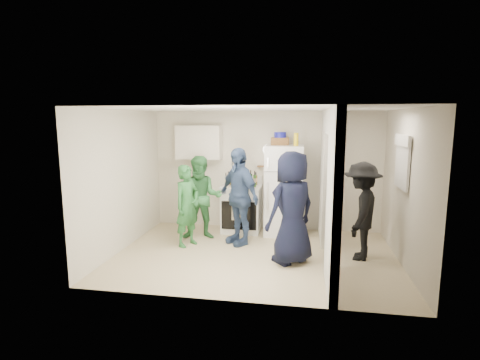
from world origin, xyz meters
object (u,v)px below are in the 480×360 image
(stove, at_px, (242,208))
(wicker_basket, at_px, (280,141))
(fridge, at_px, (284,190))
(person_navy, at_px, (292,208))
(person_denim, at_px, (239,196))
(yellow_cup_stack_top, at_px, (296,139))
(person_green_left, at_px, (187,206))
(blue_bowl, at_px, (280,135))
(person_green_center, at_px, (202,198))
(person_nook, at_px, (361,211))

(stove, height_order, wicker_basket, wicker_basket)
(fridge, bearing_deg, person_navy, -82.36)
(person_denim, bearing_deg, yellow_cup_stack_top, 76.68)
(yellow_cup_stack_top, height_order, person_green_left, yellow_cup_stack_top)
(wicker_basket, xyz_separation_m, person_denim, (-0.71, -0.80, -0.98))
(yellow_cup_stack_top, bearing_deg, fridge, 155.56)
(stove, relative_size, person_navy, 0.53)
(stove, relative_size, fridge, 0.53)
(person_navy, bearing_deg, blue_bowl, -122.40)
(person_navy, bearing_deg, person_green_left, -58.50)
(stove, xyz_separation_m, person_green_center, (-0.68, -0.61, 0.33))
(stove, bearing_deg, person_denim, -84.74)
(wicker_basket, bearing_deg, blue_bowl, 0.00)
(yellow_cup_stack_top, height_order, person_nook, yellow_cup_stack_top)
(blue_bowl, distance_m, yellow_cup_stack_top, 0.36)
(person_green_left, distance_m, person_denim, 0.97)
(fridge, distance_m, person_nook, 1.79)
(wicker_basket, bearing_deg, person_navy, -79.11)
(fridge, relative_size, wicker_basket, 5.20)
(stove, xyz_separation_m, fridge, (0.88, -0.03, 0.42))
(wicker_basket, bearing_deg, person_nook, -40.48)
(yellow_cup_stack_top, relative_size, person_green_left, 0.17)
(blue_bowl, relative_size, person_green_center, 0.15)
(wicker_basket, bearing_deg, stove, -178.53)
(person_green_left, relative_size, person_denim, 0.83)
(blue_bowl, distance_m, person_nook, 2.25)
(stove, relative_size, blue_bowl, 4.05)
(stove, bearing_deg, wicker_basket, 1.47)
(blue_bowl, xyz_separation_m, person_denim, (-0.71, -0.80, -1.11))
(wicker_basket, relative_size, yellow_cup_stack_top, 1.40)
(person_nook, bearing_deg, yellow_cup_stack_top, -119.02)
(stove, distance_m, person_navy, 1.97)
(person_green_center, bearing_deg, blue_bowl, 11.42)
(wicker_basket, xyz_separation_m, person_nook, (1.44, -1.23, -1.07))
(yellow_cup_stack_top, relative_size, person_green_center, 0.15)
(person_green_left, bearing_deg, person_nook, -64.48)
(yellow_cup_stack_top, relative_size, person_navy, 0.14)
(person_denim, height_order, person_navy, person_navy)
(stove, bearing_deg, person_nook, -28.62)
(stove, distance_m, person_denim, 0.89)
(person_nook, bearing_deg, person_denim, -86.35)
(yellow_cup_stack_top, distance_m, person_nook, 1.92)
(person_green_left, height_order, person_green_center, person_green_center)
(fridge, height_order, person_nook, fridge)
(fridge, relative_size, yellow_cup_stack_top, 7.28)
(person_nook, bearing_deg, person_green_left, -77.99)
(yellow_cup_stack_top, height_order, person_navy, yellow_cup_stack_top)
(person_green_center, bearing_deg, fridge, 8.48)
(blue_bowl, relative_size, person_nook, 0.15)
(yellow_cup_stack_top, bearing_deg, stove, 173.25)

